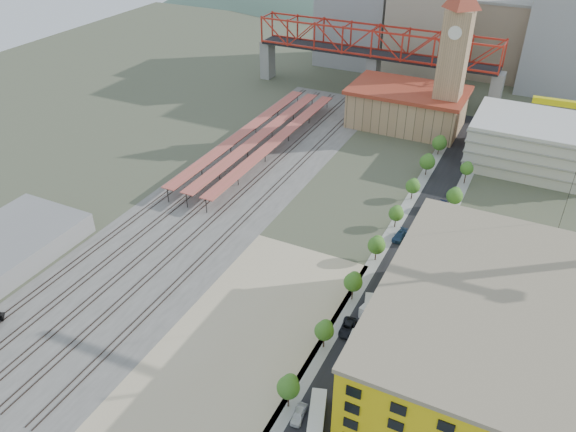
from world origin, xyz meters
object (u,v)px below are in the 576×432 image
at_px(site_trailer_b, 351,352).
at_px(site_trailer_a, 317,417).
at_px(clock_tower, 455,47).
at_px(site_trailer_c, 370,315).
at_px(car_0, 298,415).
at_px(site_trailer_d, 377,303).
at_px(construction_building, 513,348).

bearing_deg(site_trailer_b, site_trailer_a, -93.60).
height_order(clock_tower, site_trailer_c, clock_tower).
height_order(site_trailer_b, site_trailer_c, site_trailer_c).
height_order(clock_tower, car_0, clock_tower).
distance_m(site_trailer_a, car_0, 3.09).
bearing_deg(site_trailer_d, construction_building, -6.64).
height_order(site_trailer_a, site_trailer_d, site_trailer_d).
bearing_deg(clock_tower, construction_building, -71.22).
bearing_deg(site_trailer_a, site_trailer_d, 72.13).
height_order(construction_building, car_0, construction_building).
bearing_deg(construction_building, car_0, -143.69).
distance_m(site_trailer_c, car_0, 27.02).
xyz_separation_m(clock_tower, site_trailer_d, (8.00, -90.24, -27.37)).
distance_m(site_trailer_c, site_trailer_d, 4.22).
bearing_deg(site_trailer_a, site_trailer_b, 72.13).
distance_m(clock_tower, site_trailer_a, 124.12).
xyz_separation_m(clock_tower, site_trailer_a, (8.00, -120.79, -27.40)).
height_order(clock_tower, site_trailer_b, clock_tower).
bearing_deg(site_trailer_d, site_trailer_c, -76.08).
height_order(site_trailer_a, car_0, site_trailer_a).
height_order(site_trailer_d, car_0, site_trailer_d).
xyz_separation_m(site_trailer_a, car_0, (-3.00, -0.52, -0.52)).
xyz_separation_m(site_trailer_c, car_0, (-3.00, -26.85, -0.65)).
xyz_separation_m(site_trailer_a, site_trailer_d, (0.00, 30.55, 0.03)).
distance_m(construction_building, site_trailer_b, 27.69).
xyz_separation_m(construction_building, site_trailer_b, (-26.00, -4.96, -8.14)).
bearing_deg(site_trailer_b, construction_building, 7.20).
bearing_deg(clock_tower, car_0, -87.64).
height_order(clock_tower, site_trailer_d, clock_tower).
bearing_deg(site_trailer_b, car_0, -104.00).
bearing_deg(site_trailer_c, car_0, -112.07).
relative_size(clock_tower, construction_building, 1.03).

